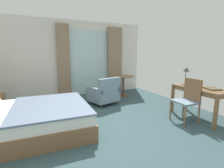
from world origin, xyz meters
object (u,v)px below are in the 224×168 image
desk_lamp (186,72)px  round_cafe_table (123,81)px  armchair_by_window (104,93)px  bed (28,119)px  writing_desk (200,92)px  desk_chair (188,98)px  closed_book (212,89)px

desk_lamp → round_cafe_table: bearing=107.0°
armchair_by_window → round_cafe_table: 1.20m
bed → writing_desk: size_ratio=1.74×
bed → desk_lamp: (3.63, -0.35, 0.77)m
desk_lamp → armchair_by_window: 2.32m
desk_chair → round_cafe_table: bearing=95.4°
desk_chair → bed: bearing=165.8°
desk_lamp → writing_desk: bearing=-92.8°
writing_desk → round_cafe_table: size_ratio=1.70×
bed → desk_lamp: bearing=-5.5°
desk_chair → round_cafe_table: size_ratio=1.30×
armchair_by_window → closed_book: bearing=-52.1°
desk_lamp → closed_book: bearing=-85.6°
desk_chair → armchair_by_window: 2.32m
writing_desk → desk_lamp: 0.61m
writing_desk → round_cafe_table: same height
bed → closed_book: 3.86m
desk_lamp → bed: bearing=174.5°
writing_desk → desk_lamp: size_ratio=2.72×
bed → round_cafe_table: bed is taller
armchair_by_window → round_cafe_table: (0.98, 0.64, 0.22)m
round_cafe_table → writing_desk: bearing=-76.3°
bed → armchair_by_window: bearing=29.5°
writing_desk → desk_chair: (-0.38, -0.02, -0.10)m
writing_desk → desk_lamp: bearing=87.2°
closed_book → bed: bearing=-175.6°
closed_book → round_cafe_table: 2.90m
armchair_by_window → writing_desk: bearing=-50.1°
desk_chair → round_cafe_table: (-0.24, 2.60, 0.01)m
desk_chair → round_cafe_table: desk_chair is taller
desk_chair → closed_book: size_ratio=2.92×
closed_book → writing_desk: bearing=127.7°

